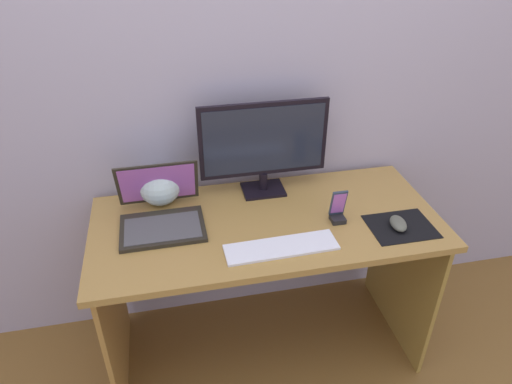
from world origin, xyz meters
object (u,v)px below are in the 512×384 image
laptop (161,213)px  phone_in_dock (338,210)px  fishbowl (159,185)px  monitor (264,145)px  keyboard_external (281,247)px  mouse (398,223)px

laptop → phone_in_dock: 0.69m
fishbowl → phone_in_dock: size_ratio=1.27×
monitor → laptop: monitor is taller
monitor → keyboard_external: (-0.02, -0.40, -0.22)m
keyboard_external → mouse: size_ratio=4.16×
keyboard_external → mouse: 0.47m
laptop → phone_in_dock: laptop is taller
mouse → keyboard_external: bearing=-168.2°
monitor → phone_in_dock: size_ratio=3.88×
fishbowl → phone_in_dock: 0.73m
fishbowl → keyboard_external: bearing=-44.0°
mouse → phone_in_dock: bearing=164.0°
keyboard_external → fishbowl: bearing=134.5°
monitor → keyboard_external: 0.46m
mouse → phone_in_dock: size_ratio=0.72×
monitor → mouse: 0.62m
laptop → fishbowl: (0.00, 0.15, 0.04)m
mouse → fishbowl: bearing=165.6°
monitor → phone_in_dock: monitor is taller
fishbowl → phone_in_dock: bearing=-22.3°
phone_in_dock → mouse: bearing=-24.4°
monitor → fishbowl: bearing=179.6°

